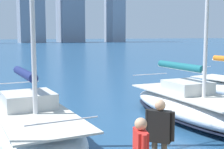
# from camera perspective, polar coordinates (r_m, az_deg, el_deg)

# --- Properties ---
(sailboat_teal) EXTENTS (3.21, 8.40, 12.08)m
(sailboat_teal) POSITION_cam_1_polar(r_m,az_deg,el_deg) (14.33, 14.65, -5.44)
(sailboat_teal) COLOR white
(sailboat_teal) RESTS_ON ground
(sailboat_navy) EXTENTS (2.95, 7.72, 11.49)m
(sailboat_navy) POSITION_cam_1_polar(r_m,az_deg,el_deg) (11.47, -14.43, -8.60)
(sailboat_navy) COLOR silver
(sailboat_navy) RESTS_ON ground
(person_black_shirt) EXTENTS (0.46, 0.52, 1.78)m
(person_black_shirt) POSITION_cam_1_polar(r_m,az_deg,el_deg) (6.93, 8.70, -10.29)
(person_black_shirt) COLOR #4C473D
(person_black_shirt) RESTS_ON dock_pier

